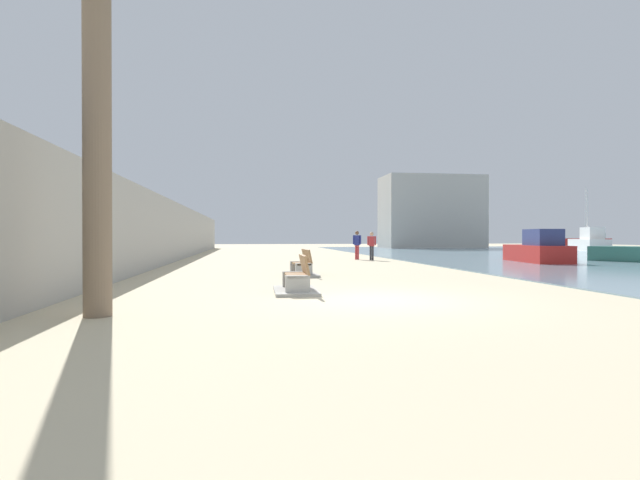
# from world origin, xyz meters

# --- Properties ---
(ground_plane) EXTENTS (120.00, 120.00, 0.00)m
(ground_plane) POSITION_xyz_m (0.00, 18.00, 0.00)
(ground_plane) COLOR beige
(seawall) EXTENTS (0.80, 64.00, 3.44)m
(seawall) POSITION_xyz_m (-7.50, 18.00, 1.72)
(seawall) COLOR #ADAAA3
(seawall) RESTS_ON ground
(bench_near) EXTENTS (1.14, 2.12, 0.98)m
(bench_near) POSITION_xyz_m (-1.73, 1.78, 0.23)
(bench_near) COLOR #ADAAA3
(bench_near) RESTS_ON ground
(bench_far) EXTENTS (1.20, 2.15, 0.98)m
(bench_far) POSITION_xyz_m (-1.02, 7.06, 0.23)
(bench_far) COLOR #ADAAA3
(bench_far) RESTS_ON ground
(person_walking) EXTENTS (0.51, 0.27, 1.72)m
(person_walking) POSITION_xyz_m (4.43, 17.69, 1.01)
(person_walking) COLOR #333338
(person_walking) RESTS_ON ground
(person_standing) EXTENTS (0.48, 0.31, 1.79)m
(person_standing) POSITION_xyz_m (3.74, 18.66, 1.05)
(person_standing) COLOR #B22D33
(person_standing) RESTS_ON ground
(boat_mid_bay) EXTENTS (4.11, 7.00, 6.10)m
(boat_mid_bay) POSITION_xyz_m (30.46, 32.55, 0.89)
(boat_mid_bay) COLOR white
(boat_mid_bay) RESTS_ON water_bay
(boat_distant) EXTENTS (3.50, 5.12, 7.41)m
(boat_distant) POSITION_xyz_m (37.46, 41.75, 0.77)
(boat_distant) COLOR red
(boat_distant) RESTS_ON water_bay
(boat_nearest) EXTENTS (2.61, 5.20, 1.80)m
(boat_nearest) POSITION_xyz_m (12.81, 13.74, 0.71)
(boat_nearest) COLOR red
(boat_nearest) RESTS_ON water_bay
(harbor_building) EXTENTS (12.00, 6.00, 8.81)m
(harbor_building) POSITION_xyz_m (19.34, 46.00, 4.40)
(harbor_building) COLOR #ADAAA3
(harbor_building) RESTS_ON ground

